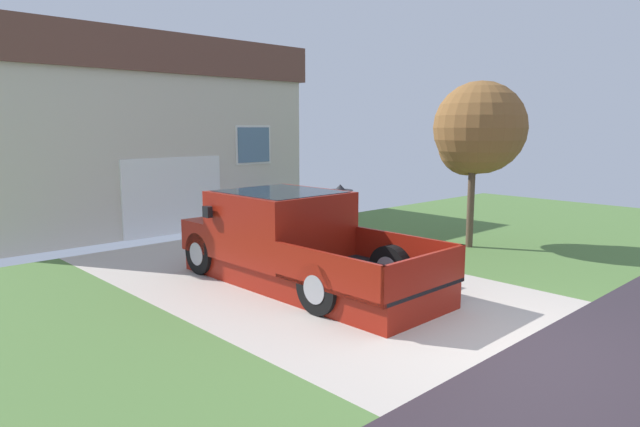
% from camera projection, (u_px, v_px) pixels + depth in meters
% --- Properties ---
extents(pickup_truck, '(2.15, 5.12, 1.63)m').
position_uv_depth(pickup_truck, '(288.00, 241.00, 10.01)').
color(pickup_truck, maroon).
rests_on(pickup_truck, ground).
extents(person_with_hat, '(0.50, 0.50, 1.67)m').
position_uv_depth(person_with_hat, '(340.00, 218.00, 10.94)').
color(person_with_hat, black).
rests_on(person_with_hat, ground).
extents(handbag, '(0.28, 0.15, 0.39)m').
position_uv_depth(handbag, '(342.00, 265.00, 10.74)').
color(handbag, tan).
rests_on(handbag, ground).
extents(house_with_garage, '(8.89, 5.52, 5.13)m').
position_uv_depth(house_with_garage, '(129.00, 133.00, 16.18)').
color(house_with_garage, beige).
rests_on(house_with_garage, ground).
extents(front_yard_tree, '(2.10, 2.13, 3.82)m').
position_uv_depth(front_yard_tree, '(477.00, 132.00, 12.69)').
color(front_yard_tree, brown).
rests_on(front_yard_tree, ground).
extents(wheeled_trash_bin, '(0.60, 0.72, 1.03)m').
position_uv_depth(wheeled_trash_bin, '(280.00, 208.00, 15.34)').
color(wheeled_trash_bin, navy).
rests_on(wheeled_trash_bin, ground).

